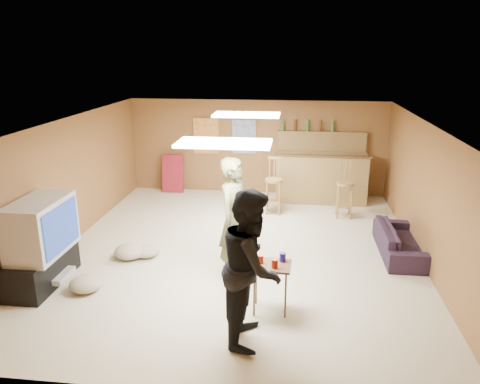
# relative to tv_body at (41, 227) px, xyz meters

# --- Properties ---
(ground) EXTENTS (7.00, 7.00, 0.00)m
(ground) POSITION_rel_tv_body_xyz_m (2.65, 1.50, -0.90)
(ground) COLOR #C4B896
(ground) RESTS_ON ground
(ceiling) EXTENTS (6.00, 7.00, 0.02)m
(ceiling) POSITION_rel_tv_body_xyz_m (2.65, 1.50, 1.30)
(ceiling) COLOR silver
(ceiling) RESTS_ON ground
(wall_back) EXTENTS (6.00, 0.02, 2.20)m
(wall_back) POSITION_rel_tv_body_xyz_m (2.65, 5.00, 0.20)
(wall_back) COLOR brown
(wall_back) RESTS_ON ground
(wall_front) EXTENTS (6.00, 0.02, 2.20)m
(wall_front) POSITION_rel_tv_body_xyz_m (2.65, -2.00, 0.20)
(wall_front) COLOR brown
(wall_front) RESTS_ON ground
(wall_left) EXTENTS (0.02, 7.00, 2.20)m
(wall_left) POSITION_rel_tv_body_xyz_m (-0.35, 1.50, 0.20)
(wall_left) COLOR brown
(wall_left) RESTS_ON ground
(wall_right) EXTENTS (0.02, 7.00, 2.20)m
(wall_right) POSITION_rel_tv_body_xyz_m (5.65, 1.50, 0.20)
(wall_right) COLOR brown
(wall_right) RESTS_ON ground
(tv_stand) EXTENTS (0.55, 1.30, 0.50)m
(tv_stand) POSITION_rel_tv_body_xyz_m (-0.07, 0.00, -0.65)
(tv_stand) COLOR black
(tv_stand) RESTS_ON ground
(dvd_box) EXTENTS (0.35, 0.50, 0.08)m
(dvd_box) POSITION_rel_tv_body_xyz_m (0.15, 0.00, -0.75)
(dvd_box) COLOR #B2B2B7
(dvd_box) RESTS_ON tv_stand
(tv_body) EXTENTS (0.60, 1.10, 0.80)m
(tv_body) POSITION_rel_tv_body_xyz_m (0.00, 0.00, 0.00)
(tv_body) COLOR #B2B2B7
(tv_body) RESTS_ON tv_stand
(tv_screen) EXTENTS (0.02, 0.95, 0.65)m
(tv_screen) POSITION_rel_tv_body_xyz_m (0.31, 0.00, 0.00)
(tv_screen) COLOR navy
(tv_screen) RESTS_ON tv_body
(bar_counter) EXTENTS (2.00, 0.60, 1.10)m
(bar_counter) POSITION_rel_tv_body_xyz_m (4.15, 4.45, -0.35)
(bar_counter) COLOR brown
(bar_counter) RESTS_ON ground
(bar_lip) EXTENTS (2.10, 0.12, 0.05)m
(bar_lip) POSITION_rel_tv_body_xyz_m (4.15, 4.20, 0.20)
(bar_lip) COLOR #402814
(bar_lip) RESTS_ON bar_counter
(bar_shelf) EXTENTS (2.00, 0.18, 0.05)m
(bar_shelf) POSITION_rel_tv_body_xyz_m (4.15, 4.90, 0.60)
(bar_shelf) COLOR brown
(bar_shelf) RESTS_ON bar_backing
(bar_backing) EXTENTS (2.00, 0.14, 0.60)m
(bar_backing) POSITION_rel_tv_body_xyz_m (4.15, 4.92, 0.30)
(bar_backing) COLOR brown
(bar_backing) RESTS_ON bar_counter
(poster_left) EXTENTS (0.60, 0.03, 0.85)m
(poster_left) POSITION_rel_tv_body_xyz_m (1.45, 4.96, 0.45)
(poster_left) COLOR #BF3F26
(poster_left) RESTS_ON wall_back
(poster_right) EXTENTS (0.55, 0.03, 0.80)m
(poster_right) POSITION_rel_tv_body_xyz_m (2.35, 4.96, 0.45)
(poster_right) COLOR #334C99
(poster_right) RESTS_ON wall_back
(folding_chair_stack) EXTENTS (0.50, 0.26, 0.91)m
(folding_chair_stack) POSITION_rel_tv_body_xyz_m (0.65, 4.80, -0.45)
(folding_chair_stack) COLOR maroon
(folding_chair_stack) RESTS_ON ground
(ceiling_panel_front) EXTENTS (1.20, 0.60, 0.04)m
(ceiling_panel_front) POSITION_rel_tv_body_xyz_m (2.65, 0.00, 1.27)
(ceiling_panel_front) COLOR white
(ceiling_panel_front) RESTS_ON ceiling
(ceiling_panel_back) EXTENTS (1.20, 0.60, 0.04)m
(ceiling_panel_back) POSITION_rel_tv_body_xyz_m (2.65, 2.70, 1.27)
(ceiling_panel_back) COLOR white
(ceiling_panel_back) RESTS_ON ceiling
(person_olive) EXTENTS (0.67, 0.79, 1.85)m
(person_olive) POSITION_rel_tv_body_xyz_m (2.71, 0.58, 0.03)
(person_olive) COLOR brown
(person_olive) RESTS_ON ground
(person_black) EXTENTS (0.72, 0.91, 1.85)m
(person_black) POSITION_rel_tv_body_xyz_m (3.10, -0.95, 0.03)
(person_black) COLOR black
(person_black) RESTS_ON ground
(sofa) EXTENTS (0.64, 1.62, 0.47)m
(sofa) POSITION_rel_tv_body_xyz_m (5.35, 1.71, -0.66)
(sofa) COLOR black
(sofa) RESTS_ON ground
(tray_table) EXTENTS (0.54, 0.44, 0.67)m
(tray_table) POSITION_rel_tv_body_xyz_m (3.30, -0.33, -0.56)
(tray_table) COLOR #402814
(tray_table) RESTS_ON ground
(cup_red_near) EXTENTS (0.10, 0.10, 0.11)m
(cup_red_near) POSITION_rel_tv_body_xyz_m (3.16, -0.30, -0.18)
(cup_red_near) COLOR #A71C0B
(cup_red_near) RESTS_ON tray_table
(cup_red_far) EXTENTS (0.09, 0.09, 0.11)m
(cup_red_far) POSITION_rel_tv_body_xyz_m (3.35, -0.42, -0.17)
(cup_red_far) COLOR #A71C0B
(cup_red_far) RESTS_ON tray_table
(cup_blue) EXTENTS (0.10, 0.10, 0.12)m
(cup_blue) POSITION_rel_tv_body_xyz_m (3.44, -0.22, -0.17)
(cup_blue) COLOR navy
(cup_blue) RESTS_ON tray_table
(bar_stool_left) EXTENTS (0.49, 0.49, 1.32)m
(bar_stool_left) POSITION_rel_tv_body_xyz_m (3.14, 3.51, -0.24)
(bar_stool_left) COLOR brown
(bar_stool_left) RESTS_ON ground
(bar_stool_right) EXTENTS (0.38, 0.38, 1.10)m
(bar_stool_right) POSITION_rel_tv_body_xyz_m (4.58, 3.44, -0.35)
(bar_stool_right) COLOR brown
(bar_stool_right) RESTS_ON ground
(cushion_near_tv) EXTENTS (0.57, 0.57, 0.23)m
(cushion_near_tv) POSITION_rel_tv_body_xyz_m (0.89, 1.03, -0.78)
(cushion_near_tv) COLOR tan
(cushion_near_tv) RESTS_ON ground
(cushion_mid) EXTENTS (0.45, 0.45, 0.19)m
(cushion_mid) POSITION_rel_tv_body_xyz_m (1.15, 1.11, -0.80)
(cushion_mid) COLOR tan
(cushion_mid) RESTS_ON ground
(cushion_far) EXTENTS (0.60, 0.60, 0.21)m
(cushion_far) POSITION_rel_tv_body_xyz_m (0.65, -0.11, -0.79)
(cushion_far) COLOR tan
(cushion_far) RESTS_ON ground
(bottle_row) EXTENTS (1.20, 0.08, 0.26)m
(bottle_row) POSITION_rel_tv_body_xyz_m (3.81, 4.88, 0.75)
(bottle_row) COLOR #3F7233
(bottle_row) RESTS_ON bar_shelf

